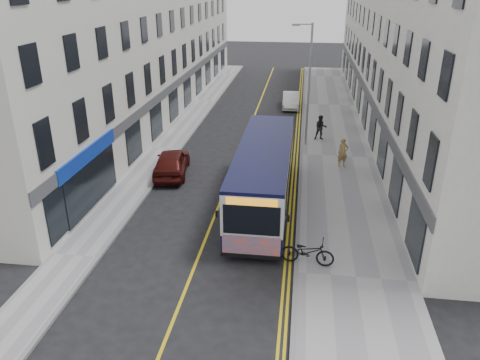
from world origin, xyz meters
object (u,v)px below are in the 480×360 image
(streetlamp, at_px, (308,81))
(car_white, at_px, (291,100))
(pedestrian_near, at_px, (343,152))
(pedestrian_far, at_px, (321,128))
(city_bus, at_px, (264,173))
(bicycle, at_px, (307,252))
(car_maroon, at_px, (172,162))

(streetlamp, distance_m, car_white, 10.92)
(pedestrian_near, bearing_deg, streetlamp, 102.17)
(pedestrian_far, bearing_deg, city_bus, -112.09)
(bicycle, height_order, pedestrian_far, pedestrian_far)
(pedestrian_near, bearing_deg, city_bus, -145.77)
(car_maroon, bearing_deg, pedestrian_near, -174.51)
(city_bus, bearing_deg, car_white, 88.07)
(bicycle, distance_m, pedestrian_far, 15.76)
(streetlamp, xyz_separation_m, city_bus, (-1.97, -9.37, -2.66))
(pedestrian_near, relative_size, car_maroon, 0.40)
(streetlamp, height_order, bicycle, streetlamp)
(car_maroon, bearing_deg, pedestrian_far, -147.70)
(pedestrian_far, distance_m, car_maroon, 11.29)
(bicycle, height_order, car_white, car_white)
(bicycle, bearing_deg, car_white, 9.85)
(city_bus, bearing_deg, car_maroon, 149.71)
(streetlamp, distance_m, car_maroon, 10.38)
(streetlamp, distance_m, pedestrian_near, 5.56)
(pedestrian_far, relative_size, car_maroon, 0.39)
(pedestrian_far, xyz_separation_m, car_white, (-2.38, 9.01, -0.33))
(bicycle, bearing_deg, pedestrian_far, 3.22)
(streetlamp, bearing_deg, car_maroon, -141.14)
(streetlamp, bearing_deg, bicycle, -89.09)
(streetlamp, bearing_deg, city_bus, -101.85)
(car_white, bearing_deg, pedestrian_near, -77.77)
(streetlamp, relative_size, pedestrian_far, 4.64)
(streetlamp, xyz_separation_m, bicycle, (0.23, -14.57, -3.71))
(car_white, height_order, car_maroon, car_maroon)
(streetlamp, height_order, pedestrian_near, streetlamp)
(pedestrian_far, bearing_deg, bicycle, -99.07)
(pedestrian_far, bearing_deg, pedestrian_near, -82.54)
(streetlamp, relative_size, bicycle, 3.82)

